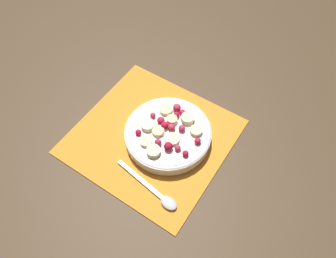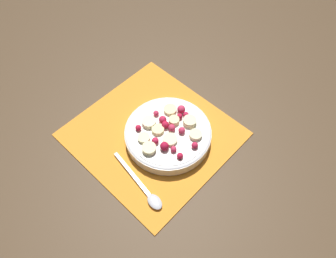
# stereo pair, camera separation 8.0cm
# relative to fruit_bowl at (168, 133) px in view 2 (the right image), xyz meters

# --- Properties ---
(ground_plane) EXTENTS (3.00, 3.00, 0.00)m
(ground_plane) POSITION_rel_fruit_bowl_xyz_m (-0.02, 0.04, -0.03)
(ground_plane) COLOR #4C3823
(placemat) EXTENTS (0.36, 0.37, 0.01)m
(placemat) POSITION_rel_fruit_bowl_xyz_m (-0.02, 0.04, -0.02)
(placemat) COLOR orange
(placemat) RESTS_ON ground_plane
(fruit_bowl) EXTENTS (0.22, 0.22, 0.05)m
(fruit_bowl) POSITION_rel_fruit_bowl_xyz_m (0.00, 0.00, 0.00)
(fruit_bowl) COLOR white
(fruit_bowl) RESTS_ON placemat
(spoon) EXTENTS (0.04, 0.18, 0.01)m
(spoon) POSITION_rel_fruit_bowl_xyz_m (-0.14, -0.07, -0.02)
(spoon) COLOR silver
(spoon) RESTS_ON placemat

